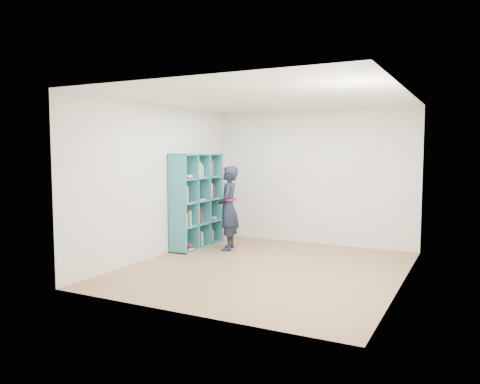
% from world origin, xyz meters
% --- Properties ---
extents(floor, '(4.50, 4.50, 0.00)m').
position_xyz_m(floor, '(0.00, 0.00, 0.00)').
color(floor, olive).
rests_on(floor, ground).
extents(ceiling, '(4.50, 4.50, 0.00)m').
position_xyz_m(ceiling, '(0.00, 0.00, 2.60)').
color(ceiling, white).
rests_on(ceiling, wall_back).
extents(wall_left, '(0.02, 4.50, 2.60)m').
position_xyz_m(wall_left, '(-2.00, 0.00, 1.30)').
color(wall_left, silver).
rests_on(wall_left, floor).
extents(wall_right, '(0.02, 4.50, 2.60)m').
position_xyz_m(wall_right, '(2.00, 0.00, 1.30)').
color(wall_right, silver).
rests_on(wall_right, floor).
extents(wall_back, '(4.00, 0.02, 2.60)m').
position_xyz_m(wall_back, '(0.00, 2.25, 1.30)').
color(wall_back, silver).
rests_on(wall_back, floor).
extents(wall_front, '(4.00, 0.02, 2.60)m').
position_xyz_m(wall_front, '(0.00, -2.25, 1.30)').
color(wall_front, silver).
rests_on(wall_front, floor).
extents(bookshelf, '(0.38, 1.32, 1.76)m').
position_xyz_m(bookshelf, '(-1.83, 0.88, 0.85)').
color(bookshelf, teal).
rests_on(bookshelf, floor).
extents(person, '(0.54, 0.65, 1.54)m').
position_xyz_m(person, '(-1.17, 0.96, 0.77)').
color(person, black).
rests_on(person, floor).
extents(smartphone, '(0.04, 0.08, 0.13)m').
position_xyz_m(smartphone, '(-1.33, 1.00, 0.87)').
color(smartphone, silver).
rests_on(smartphone, person).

